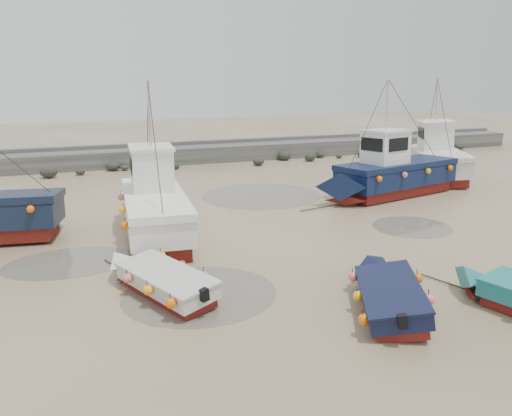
{
  "coord_description": "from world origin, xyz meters",
  "views": [
    {
      "loc": [
        -7.35,
        -14.87,
        6.48
      ],
      "look_at": [
        -0.93,
        2.88,
        1.4
      ],
      "focal_mm": 35.0,
      "sensor_mm": 36.0,
      "label": 1
    }
  ],
  "objects_px": {
    "cabin_boat_2": "(389,172)",
    "person": "(133,225)",
    "cabin_boat_3": "(437,157)",
    "dinghy_0": "(161,276)",
    "dinghy_1": "(392,290)",
    "cabin_boat_1": "(153,202)"
  },
  "relations": [
    {
      "from": "cabin_boat_3",
      "to": "cabin_boat_2",
      "type": "bearing_deg",
      "value": -126.42
    },
    {
      "from": "cabin_boat_1",
      "to": "cabin_boat_3",
      "type": "xyz_separation_m",
      "value": [
        18.8,
        5.54,
        0.03
      ]
    },
    {
      "from": "cabin_boat_2",
      "to": "person",
      "type": "xyz_separation_m",
      "value": [
        -13.76,
        -0.78,
        -1.33
      ]
    },
    {
      "from": "person",
      "to": "cabin_boat_3",
      "type": "bearing_deg",
      "value": 169.74
    },
    {
      "from": "cabin_boat_1",
      "to": "cabin_boat_3",
      "type": "distance_m",
      "value": 19.6
    },
    {
      "from": "dinghy_0",
      "to": "person",
      "type": "relative_size",
      "value": 3.05
    },
    {
      "from": "dinghy_0",
      "to": "person",
      "type": "bearing_deg",
      "value": 66.64
    },
    {
      "from": "cabin_boat_1",
      "to": "person",
      "type": "bearing_deg",
      "value": 119.5
    },
    {
      "from": "cabin_boat_1",
      "to": "cabin_boat_2",
      "type": "relative_size",
      "value": 0.98
    },
    {
      "from": "cabin_boat_2",
      "to": "cabin_boat_3",
      "type": "distance_m",
      "value": 6.62
    },
    {
      "from": "cabin_boat_2",
      "to": "person",
      "type": "distance_m",
      "value": 13.85
    },
    {
      "from": "cabin_boat_1",
      "to": "person",
      "type": "distance_m",
      "value": 2.16
    },
    {
      "from": "cabin_boat_2",
      "to": "person",
      "type": "height_order",
      "value": "cabin_boat_2"
    },
    {
      "from": "dinghy_0",
      "to": "dinghy_1",
      "type": "distance_m",
      "value": 6.83
    },
    {
      "from": "cabin_boat_3",
      "to": "person",
      "type": "height_order",
      "value": "cabin_boat_3"
    },
    {
      "from": "dinghy_0",
      "to": "cabin_boat_1",
      "type": "height_order",
      "value": "cabin_boat_1"
    },
    {
      "from": "cabin_boat_3",
      "to": "dinghy_1",
      "type": "bearing_deg",
      "value": -108.11
    },
    {
      "from": "dinghy_0",
      "to": "cabin_boat_1",
      "type": "xyz_separation_m",
      "value": [
        0.73,
        6.0,
        0.8
      ]
    },
    {
      "from": "cabin_boat_2",
      "to": "cabin_boat_3",
      "type": "bearing_deg",
      "value": -73.84
    },
    {
      "from": "dinghy_0",
      "to": "dinghy_1",
      "type": "height_order",
      "value": "same"
    },
    {
      "from": "cabin_boat_3",
      "to": "person",
      "type": "xyz_separation_m",
      "value": [
        -19.54,
        -4.01,
        -1.38
      ]
    },
    {
      "from": "dinghy_0",
      "to": "person",
      "type": "height_order",
      "value": "dinghy_0"
    }
  ]
}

